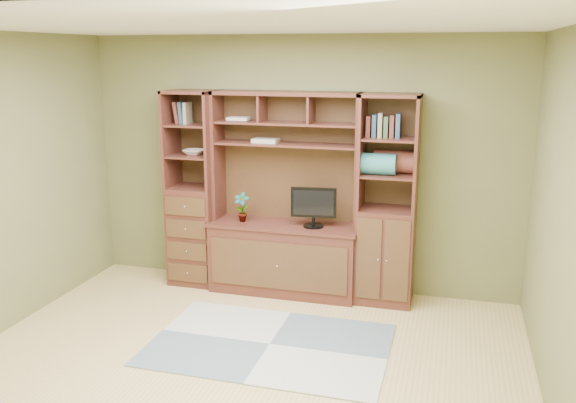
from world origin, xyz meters
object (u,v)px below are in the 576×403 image
(center_hutch, at_px, (284,195))
(left_tower, at_px, (194,189))
(monitor, at_px, (314,200))
(right_tower, at_px, (387,201))

(center_hutch, relative_size, left_tower, 1.00)
(center_hutch, height_order, left_tower, same)
(center_hutch, distance_m, monitor, 0.31)
(right_tower, xyz_separation_m, monitor, (-0.71, -0.07, -0.02))
(center_hutch, distance_m, left_tower, 1.00)
(center_hutch, distance_m, right_tower, 1.03)
(center_hutch, height_order, right_tower, same)
(right_tower, relative_size, monitor, 3.72)
(left_tower, relative_size, right_tower, 1.00)
(left_tower, distance_m, monitor, 1.31)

